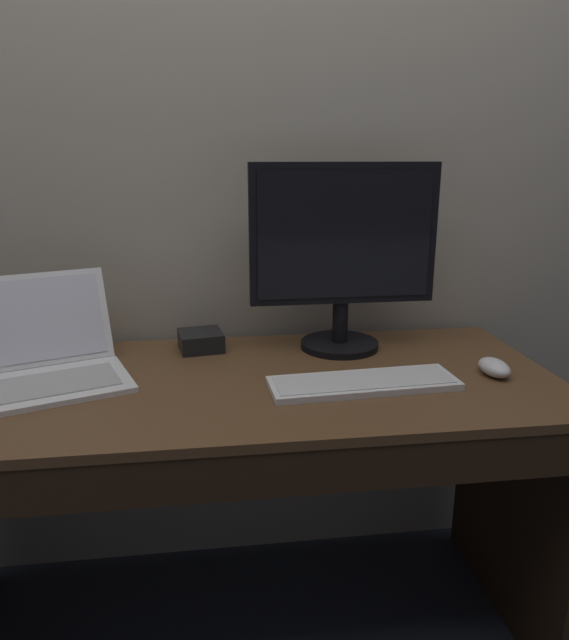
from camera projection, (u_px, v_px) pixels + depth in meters
ground_plane at (241, 631)px, 1.58m from camera, size 14.00×14.00×0.00m
back_wall at (222, 114)px, 1.56m from camera, size 4.83×0.04×2.69m
desk at (237, 471)px, 1.42m from camera, size 1.53×0.65×0.73m
laptop_white at (45, 361)px, 1.36m from camera, size 0.43×0.42×0.23m
external_monitor at (343, 251)px, 1.51m from camera, size 0.49×0.21×0.49m
wired_keyboard at (363, 383)px, 1.33m from camera, size 0.44×0.16×0.02m
computer_mouse at (494, 367)px, 1.39m from camera, size 0.07×0.11×0.04m
external_drive_box at (201, 341)px, 1.57m from camera, size 0.13×0.13×0.05m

